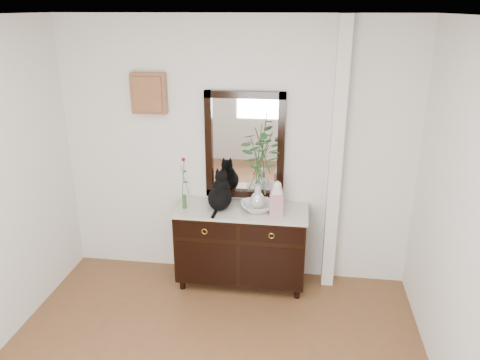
# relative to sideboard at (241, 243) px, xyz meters

# --- Properties ---
(wall_back) EXTENTS (3.60, 0.04, 2.70)m
(wall_back) POSITION_rel_sideboard_xyz_m (-0.10, 0.25, 0.88)
(wall_back) COLOR white
(wall_back) RESTS_ON ground
(pilaster) EXTENTS (0.12, 0.20, 2.70)m
(pilaster) POSITION_rel_sideboard_xyz_m (0.90, 0.17, 0.88)
(pilaster) COLOR white
(pilaster) RESTS_ON ground
(sideboard) EXTENTS (1.33, 0.52, 0.82)m
(sideboard) POSITION_rel_sideboard_xyz_m (0.00, 0.00, 0.00)
(sideboard) COLOR black
(sideboard) RESTS_ON ground
(wall_mirror) EXTENTS (0.80, 0.06, 1.10)m
(wall_mirror) POSITION_rel_sideboard_xyz_m (-0.00, 0.24, 0.97)
(wall_mirror) COLOR black
(wall_mirror) RESTS_ON wall_back
(key_cabinet) EXTENTS (0.35, 0.10, 0.40)m
(key_cabinet) POSITION_rel_sideboard_xyz_m (-0.95, 0.21, 1.48)
(key_cabinet) COLOR brown
(key_cabinet) RESTS_ON wall_back
(cat) EXTENTS (0.28, 0.34, 0.38)m
(cat) POSITION_rel_sideboard_xyz_m (-0.22, -0.01, 0.57)
(cat) COLOR black
(cat) RESTS_ON sideboard
(lotus_bowl) EXTENTS (0.42, 0.42, 0.08)m
(lotus_bowl) POSITION_rel_sideboard_xyz_m (0.16, -0.00, 0.42)
(lotus_bowl) COLOR silver
(lotus_bowl) RESTS_ON sideboard
(vase_branches) EXTENTS (0.48, 0.48, 0.87)m
(vase_branches) POSITION_rel_sideboard_xyz_m (0.16, -0.00, 0.83)
(vase_branches) COLOR silver
(vase_branches) RESTS_ON lotus_bowl
(bud_vase_rose) EXTENTS (0.08, 0.08, 0.55)m
(bud_vase_rose) POSITION_rel_sideboard_xyz_m (-0.57, -0.05, 0.65)
(bud_vase_rose) COLOR #286328
(bud_vase_rose) RESTS_ON sideboard
(ginger_jar) EXTENTS (0.13, 0.13, 0.35)m
(ginger_jar) POSITION_rel_sideboard_xyz_m (0.35, -0.06, 0.55)
(ginger_jar) COLOR silver
(ginger_jar) RESTS_ON sideboard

